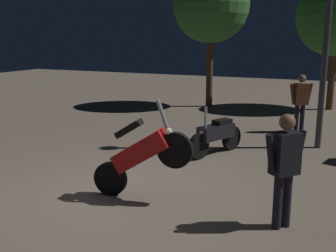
{
  "coord_description": "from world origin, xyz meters",
  "views": [
    {
      "loc": [
        3.29,
        -5.49,
        2.55
      ],
      "look_at": [
        0.37,
        0.88,
        1.0
      ],
      "focal_mm": 43.26,
      "sensor_mm": 36.0,
      "label": 1
    }
  ],
  "objects_px": {
    "motorcycle_red_foreground": "(141,154)",
    "person_rider_beside": "(301,99)",
    "motorcycle_black_parked_left": "(216,135)",
    "person_bystander_far": "(285,162)"
  },
  "relations": [
    {
      "from": "motorcycle_red_foreground",
      "to": "person_rider_beside",
      "type": "distance_m",
      "value": 6.13
    },
    {
      "from": "motorcycle_red_foreground",
      "to": "motorcycle_black_parked_left",
      "type": "height_order",
      "value": "motorcycle_red_foreground"
    },
    {
      "from": "motorcycle_red_foreground",
      "to": "motorcycle_black_parked_left",
      "type": "bearing_deg",
      "value": 77.85
    },
    {
      "from": "motorcycle_red_foreground",
      "to": "person_rider_beside",
      "type": "relative_size",
      "value": 1.06
    },
    {
      "from": "motorcycle_black_parked_left",
      "to": "person_rider_beside",
      "type": "bearing_deg",
      "value": 177.57
    },
    {
      "from": "person_rider_beside",
      "to": "motorcycle_black_parked_left",
      "type": "bearing_deg",
      "value": 121.71
    },
    {
      "from": "motorcycle_red_foreground",
      "to": "person_bystander_far",
      "type": "bearing_deg",
      "value": -8.61
    },
    {
      "from": "motorcycle_black_parked_left",
      "to": "person_bystander_far",
      "type": "xyz_separation_m",
      "value": [
        1.91,
        -3.0,
        0.5
      ]
    },
    {
      "from": "person_rider_beside",
      "to": "person_bystander_far",
      "type": "bearing_deg",
      "value": 151.84
    },
    {
      "from": "motorcycle_black_parked_left",
      "to": "person_bystander_far",
      "type": "distance_m",
      "value": 3.59
    }
  ]
}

